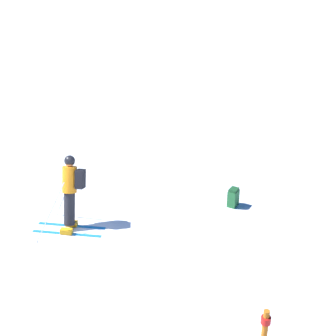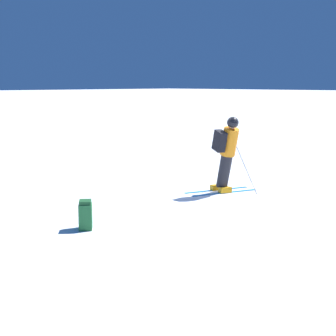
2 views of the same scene
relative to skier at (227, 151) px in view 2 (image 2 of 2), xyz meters
name	(u,v)px [view 2 (image 2 of 2)]	position (x,y,z in m)	size (l,w,h in m)	color
ground_plane	(187,186)	(1.30, -0.11, -0.97)	(300.00, 300.00, 0.00)	white
skier	(227,151)	(0.00, 0.00, 0.00)	(1.25, 1.72, 1.77)	#1E7AC6
spare_backpack	(85,215)	(-0.25, 4.07, -0.72)	(0.37, 0.36, 0.50)	#236633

